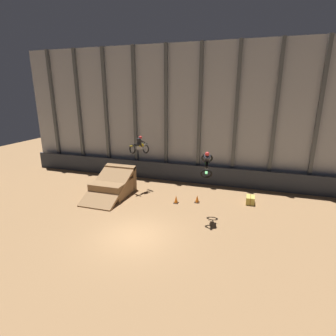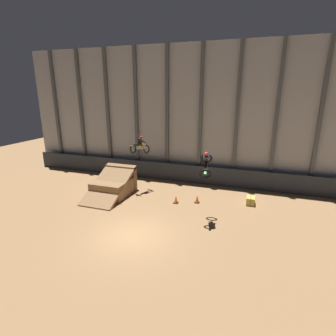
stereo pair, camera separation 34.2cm
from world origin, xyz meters
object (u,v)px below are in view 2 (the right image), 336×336
(rider_bike_left_air, at_px, (140,146))
(hay_bale_trackside, at_px, (251,201))
(rider_bike_right_air, at_px, (206,163))
(dirt_ramp, at_px, (114,185))
(traffic_cone_near_ramp, at_px, (197,199))
(traffic_cone_arena_edge, at_px, (176,200))

(rider_bike_left_air, bearing_deg, hay_bale_trackside, 25.28)
(rider_bike_right_air, distance_m, hay_bale_trackside, 5.64)
(dirt_ramp, height_order, traffic_cone_near_ramp, dirt_ramp)
(traffic_cone_near_ramp, distance_m, traffic_cone_arena_edge, 1.58)
(rider_bike_right_air, height_order, traffic_cone_near_ramp, rider_bike_right_air)
(traffic_cone_near_ramp, bearing_deg, dirt_ramp, -177.32)
(traffic_cone_arena_edge, bearing_deg, traffic_cone_near_ramp, 21.41)
(dirt_ramp, height_order, rider_bike_right_air, rider_bike_right_air)
(rider_bike_left_air, relative_size, hay_bale_trackside, 1.93)
(rider_bike_left_air, distance_m, traffic_cone_near_ramp, 6.21)
(hay_bale_trackside, bearing_deg, traffic_cone_arena_edge, -163.10)
(rider_bike_right_air, xyz_separation_m, hay_bale_trackside, (2.79, 3.45, -3.49))
(traffic_cone_arena_edge, relative_size, hay_bale_trackside, 0.64)
(dirt_ramp, bearing_deg, rider_bike_left_air, 39.33)
(rider_bike_left_air, xyz_separation_m, rider_bike_right_air, (6.03, -3.52, 0.02))
(traffic_cone_near_ramp, distance_m, hay_bale_trackside, 3.91)
(dirt_ramp, distance_m, traffic_cone_arena_edge, 5.31)
(rider_bike_left_air, relative_size, traffic_cone_near_ramp, 3.03)
(rider_bike_right_air, bearing_deg, dirt_ramp, 156.13)
(rider_bike_left_air, height_order, rider_bike_right_air, rider_bike_left_air)
(dirt_ramp, distance_m, hay_bale_trackside, 10.62)
(traffic_cone_near_ramp, bearing_deg, hay_bale_trackside, 15.08)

